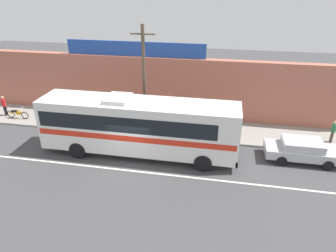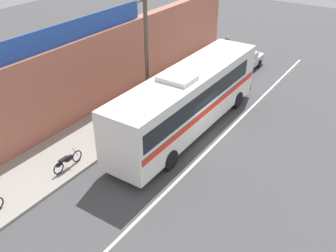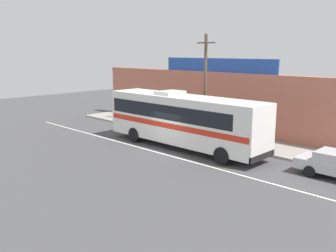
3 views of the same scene
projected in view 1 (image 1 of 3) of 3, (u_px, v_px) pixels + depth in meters
ground_plane at (130, 163)px, 18.51m from camera, size 70.00×70.00×0.00m
sidewalk_slab at (150, 126)px, 23.08m from camera, size 30.00×3.60×0.14m
storefront_facade at (156, 87)px, 23.96m from camera, size 30.00×0.70×4.80m
storefront_billboard at (135, 49)px, 22.95m from camera, size 10.83×0.12×1.10m
road_center_stripe at (126, 170)px, 17.81m from camera, size 30.00×0.14×0.01m
intercity_bus at (137, 124)px, 18.67m from camera, size 12.18×2.69×3.78m
parked_car at (303, 150)px, 18.50m from camera, size 4.48×1.91×1.37m
utility_pole at (144, 81)px, 20.14m from camera, size 1.60×0.22×7.49m
motorcycle_green at (17, 113)px, 23.93m from camera, size 1.84×0.56×0.94m
motorcycle_blue at (67, 119)px, 22.95m from camera, size 1.83×0.56×0.94m
pedestrian_far_left at (4, 104)px, 24.22m from camera, size 0.30×0.48×1.64m
pedestrian_by_curb at (333, 130)px, 20.19m from camera, size 0.30×0.48×1.58m
pedestrian_far_right at (199, 119)px, 21.74m from camera, size 0.30×0.48×1.65m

